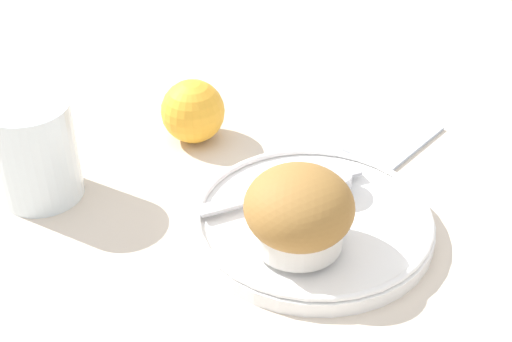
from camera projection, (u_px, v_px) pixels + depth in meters
The scene contains 9 objects.
ground_plane at pixel (305, 226), 0.65m from camera, with size 3.00×3.00×0.00m, color beige.
plate at pixel (312, 222), 0.64m from camera, with size 0.22×0.22×0.02m.
muffin at pixel (299, 212), 0.58m from camera, with size 0.09×0.09×0.07m.
cream_ramekin at pixel (328, 178), 0.66m from camera, with size 0.04×0.04×0.02m.
berry_pair at pixel (279, 189), 0.65m from camera, with size 0.03×0.02×0.02m.
butter_knife at pixel (282, 190), 0.66m from camera, with size 0.15×0.08×0.00m.
orange_fruit at pixel (193, 111), 0.75m from camera, with size 0.07×0.07×0.07m.
juice_glass at pixel (35, 151), 0.66m from camera, with size 0.08×0.08×0.10m.
folded_napkin at pixel (395, 138), 0.77m from camera, with size 0.11×0.06×0.01m.
Camera 1 is at (-0.41, -0.30, 0.42)m, focal length 50.00 mm.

